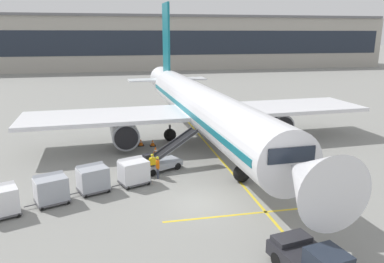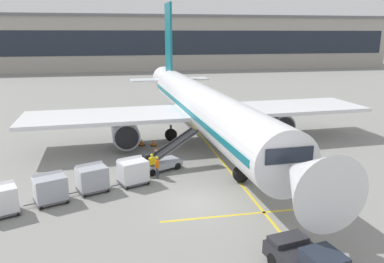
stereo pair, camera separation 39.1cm
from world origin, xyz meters
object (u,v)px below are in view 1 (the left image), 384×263
Objects in this scene: baggage_cart_fourth at (0,201)px; ground_crew_by_loader at (124,170)px; safety_cone_wingtip at (141,142)px; belt_loader at (163,159)px; baggage_cart_third at (51,189)px; ground_crew_by_carts at (158,166)px; safety_cone_engine_keepout at (153,143)px; baggage_cart_lead at (133,171)px; baggage_cart_second at (93,178)px; safety_cone_nose_mark at (156,151)px; parked_airplane at (201,107)px; ground_crew_marshaller at (152,163)px.

ground_crew_by_loader is at bearing 26.49° from baggage_cart_fourth.
belt_loader is at bearing -80.03° from safety_cone_wingtip.
ground_crew_by_carts is (7.17, 2.84, -0.00)m from baggage_cart_third.
baggage_cart_lead is at bearing -104.12° from safety_cone_engine_keepout.
baggage_cart_third is at bearing -158.39° from ground_crew_by_carts.
baggage_cart_second reaches higher than ground_crew_by_carts.
baggage_cart_fourth is at bearing -157.55° from ground_crew_by_carts.
safety_cone_engine_keepout is (10.33, 12.54, -0.69)m from baggage_cart_fourth.
ground_crew_by_carts reaches higher than safety_cone_nose_mark.
baggage_cart_third is (-12.59, -11.98, -2.57)m from parked_airplane.
parked_airplane reaches higher than ground_crew_by_loader.
parked_airplane is at bearing 59.32° from ground_crew_by_carts.
baggage_cart_second is at bearing -152.77° from ground_crew_marshaller.
ground_crew_by_loader is 1.00× the size of ground_crew_by_carts.
safety_cone_wingtip is at bearing 78.67° from ground_crew_by_loader.
baggage_cart_third is at bearing -152.60° from ground_crew_marshaller.
baggage_cart_second and baggage_cart_fourth have the same top height.
ground_crew_by_carts is (-0.60, -1.86, 0.14)m from belt_loader.
belt_loader reaches higher than ground_crew_by_loader.
baggage_cart_third reaches higher than ground_crew_by_loader.
ground_crew_by_carts and ground_crew_marshaller have the same top height.
ground_crew_by_loader reaches higher than safety_cone_wingtip.
ground_crew_by_carts reaches higher than safety_cone_wingtip.
safety_cone_nose_mark is (-0.15, 3.80, -0.47)m from belt_loader.
baggage_cart_third is at bearing 24.66° from baggage_cart_fourth.
ground_crew_by_loader is at bearing -170.86° from ground_crew_by_carts.
belt_loader is 8.36× the size of safety_cone_engine_keepout.
belt_loader is 7.92× the size of safety_cone_wingtip.
ground_crew_marshaller is 8.18m from safety_cone_wingtip.
ground_crew_by_loader is at bearing 153.50° from baggage_cart_lead.
parked_airplane is at bearing 53.64° from baggage_cart_lead.
baggage_cart_third reaches higher than safety_cone_nose_mark.
ground_crew_marshaller is at bearing 27.23° from baggage_cart_second.
safety_cone_wingtip is (-1.23, 7.00, -0.53)m from belt_loader.
baggage_cart_lead is 1.00× the size of baggage_cart_third.
safety_cone_engine_keepout is (-0.12, 6.61, -0.54)m from belt_loader.
baggage_cart_fourth is at bearing -153.51° from ground_crew_by_loader.
baggage_cart_fourth is at bearing -136.65° from safety_cone_nose_mark.
belt_loader is 6.64m from safety_cone_engine_keepout.
parked_airplane reaches higher than baggage_cart_second.
safety_cone_engine_keepout is 0.95× the size of safety_cone_wingtip.
ground_crew_marshaller is at bearing 27.17° from ground_crew_by_loader.
baggage_cart_fourth is (-5.20, -2.56, 0.00)m from baggage_cart_second.
parked_airplane is 15.81× the size of baggage_cart_fourth.
parked_airplane reaches higher than belt_loader.
baggage_cart_fourth is at bearing -139.15° from parked_airplane.
ground_crew_marshaller is at bearing 43.40° from baggage_cart_lead.
parked_airplane is 10.93m from ground_crew_by_carts.
parked_airplane is at bearing 43.57° from baggage_cart_third.
belt_loader is at bearing 51.18° from ground_crew_marshaller.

